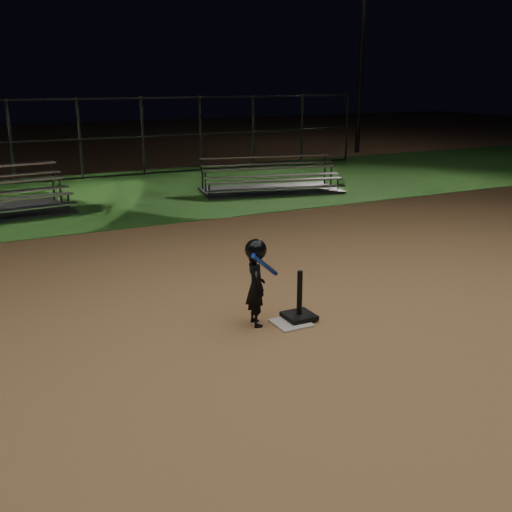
{
  "coord_description": "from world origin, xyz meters",
  "views": [
    {
      "loc": [
        -3.65,
        -6.18,
        3.03
      ],
      "look_at": [
        0.0,
        1.0,
        0.65
      ],
      "focal_mm": 42.04,
      "sensor_mm": 36.0,
      "label": 1
    }
  ],
  "objects_px": {
    "batting_tee": "(299,310)",
    "bleacher_right": "(270,185)",
    "home_plate": "(291,323)",
    "light_pole_right": "(363,30)",
    "child_batter": "(256,280)"
  },
  "relations": [
    {
      "from": "child_batter",
      "to": "light_pole_right",
      "type": "distance_m",
      "value": 19.76
    },
    {
      "from": "batting_tee",
      "to": "bleacher_right",
      "type": "xyz_separation_m",
      "value": [
        4.1,
        8.41,
        0.06
      ]
    },
    {
      "from": "bleacher_right",
      "to": "light_pole_right",
      "type": "distance_m",
      "value": 11.15
    },
    {
      "from": "home_plate",
      "to": "batting_tee",
      "type": "bearing_deg",
      "value": 23.25
    },
    {
      "from": "home_plate",
      "to": "batting_tee",
      "type": "height_order",
      "value": "batting_tee"
    },
    {
      "from": "home_plate",
      "to": "light_pole_right",
      "type": "bearing_deg",
      "value": 51.23
    },
    {
      "from": "home_plate",
      "to": "bleacher_right",
      "type": "distance_m",
      "value": 9.49
    },
    {
      "from": "home_plate",
      "to": "bleacher_right",
      "type": "height_order",
      "value": "bleacher_right"
    },
    {
      "from": "child_batter",
      "to": "light_pole_right",
      "type": "bearing_deg",
      "value": -32.4
    },
    {
      "from": "home_plate",
      "to": "batting_tee",
      "type": "xyz_separation_m",
      "value": [
        0.16,
        0.07,
        0.12
      ]
    },
    {
      "from": "batting_tee",
      "to": "light_pole_right",
      "type": "bearing_deg",
      "value": 51.48
    },
    {
      "from": "home_plate",
      "to": "child_batter",
      "type": "distance_m",
      "value": 0.75
    },
    {
      "from": "home_plate",
      "to": "batting_tee",
      "type": "relative_size",
      "value": 0.69
    },
    {
      "from": "home_plate",
      "to": "light_pole_right",
      "type": "distance_m",
      "value": 19.79
    },
    {
      "from": "batting_tee",
      "to": "light_pole_right",
      "type": "height_order",
      "value": "light_pole_right"
    }
  ]
}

